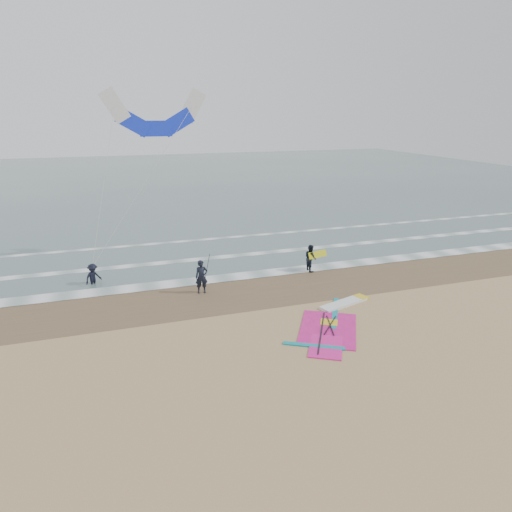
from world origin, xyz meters
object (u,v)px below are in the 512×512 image
object	(u,v)px
windsurf_rig	(334,322)
person_walking	(310,258)
surf_kite	(155,117)
person_standing	(202,277)
person_wading	(93,271)

from	to	relation	value
windsurf_rig	person_walking	bearing A→B (deg)	74.00
windsurf_rig	surf_kite	size ratio (longest dim) A/B	0.62
windsurf_rig	person_standing	xyz separation A→B (m)	(-4.85, 5.26, 0.84)
windsurf_rig	person_standing	world-z (taller)	person_standing
person_standing	person_walking	world-z (taller)	person_standing
person_standing	person_walking	bearing A→B (deg)	15.93
windsurf_rig	person_wading	world-z (taller)	person_wading
windsurf_rig	person_walking	world-z (taller)	person_walking
person_standing	surf_kite	distance (m)	10.63
windsurf_rig	person_walking	size ratio (longest dim) A/B	3.65
person_standing	person_wading	xyz separation A→B (m)	(-5.32, 3.04, -0.12)
windsurf_rig	person_walking	distance (m)	6.95
person_standing	surf_kite	bearing A→B (deg)	102.48
windsurf_rig	person_wading	bearing A→B (deg)	140.76
person_wading	surf_kite	world-z (taller)	surf_kite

